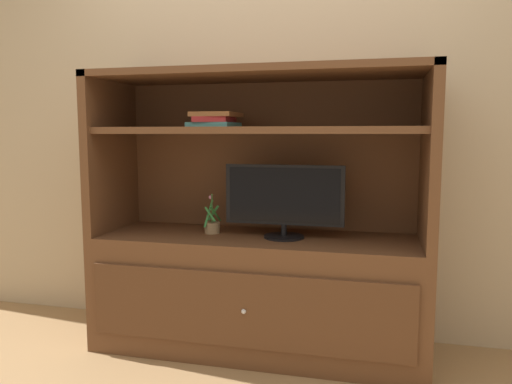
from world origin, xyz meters
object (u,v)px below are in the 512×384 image
at_px(media_console, 258,263).
at_px(magazine_stack, 215,120).
at_px(potted_plant, 212,226).
at_px(tv_monitor, 284,199).

relative_size(media_console, magazine_stack, 6.46).
bearing_deg(media_console, potted_plant, 177.09).
relative_size(media_console, tv_monitor, 2.80).
xyz_separation_m(tv_monitor, potted_plant, (-0.42, 0.03, -0.17)).
bearing_deg(tv_monitor, media_console, 173.94).
bearing_deg(magazine_stack, tv_monitor, -1.18).
bearing_deg(magazine_stack, potted_plant, 145.55).
height_order(media_console, magazine_stack, media_console).
bearing_deg(magazine_stack, media_console, 1.76).
xyz_separation_m(media_console, potted_plant, (-0.27, 0.01, 0.19)).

